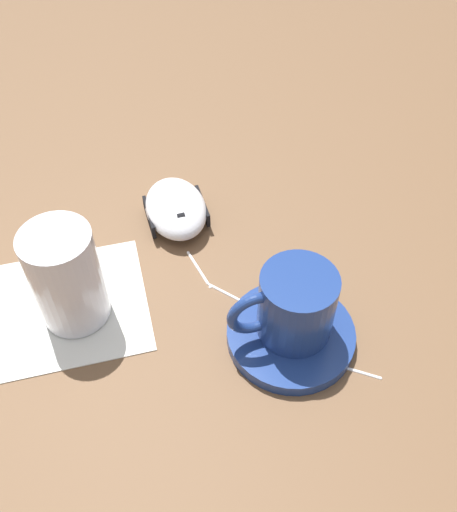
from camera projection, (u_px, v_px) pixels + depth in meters
name	position (u px, v px, depth m)	size (l,w,h in m)	color
ground_plane	(172.00, 302.00, 0.60)	(3.00, 3.00, 0.00)	brown
saucer	(291.00, 335.00, 0.56)	(0.13, 0.13, 0.01)	navy
coffee_cup	(294.00, 305.00, 0.53)	(0.07, 0.10, 0.07)	navy
computer_mouse	(176.00, 208.00, 0.66)	(0.11, 0.09, 0.04)	silver
mouse_cable	(269.00, 316.00, 0.58)	(0.23, 0.10, 0.00)	white
napkin_under_glass	(73.00, 305.00, 0.59)	(0.15, 0.15, 0.00)	silver
drinking_glass	(66.00, 277.00, 0.54)	(0.07, 0.07, 0.11)	silver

